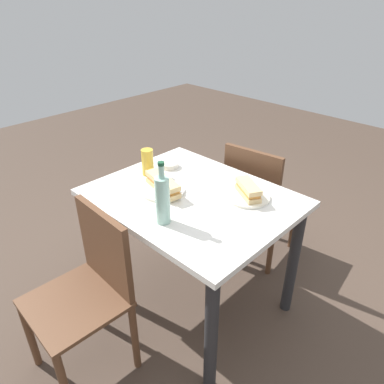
# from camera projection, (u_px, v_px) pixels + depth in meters

# --- Properties ---
(ground_plane) EXTENTS (8.00, 8.00, 0.00)m
(ground_plane) POSITION_uv_depth(u_px,v_px,m) (192.00, 299.00, 2.23)
(ground_plane) COLOR #47382D
(dining_table) EXTENTS (1.01, 0.80, 0.74)m
(dining_table) POSITION_uv_depth(u_px,v_px,m) (192.00, 216.00, 1.92)
(dining_table) COLOR silver
(dining_table) RESTS_ON ground
(chair_far) EXTENTS (0.44, 0.44, 0.84)m
(chair_far) POSITION_uv_depth(u_px,v_px,m) (257.00, 197.00, 2.36)
(chair_far) COLOR brown
(chair_far) RESTS_ON ground
(chair_near) EXTENTS (0.42, 0.42, 0.84)m
(chair_near) POSITION_uv_depth(u_px,v_px,m) (90.00, 286.00, 1.66)
(chair_near) COLOR brown
(chair_near) RESTS_ON ground
(plate_near) EXTENTS (0.22, 0.22, 0.01)m
(plate_near) POSITION_uv_depth(u_px,v_px,m) (248.00, 197.00, 1.83)
(plate_near) COLOR silver
(plate_near) RESTS_ON dining_table
(baguette_sandwich_near) EXTENTS (0.19, 0.15, 0.07)m
(baguette_sandwich_near) POSITION_uv_depth(u_px,v_px,m) (248.00, 190.00, 1.81)
(baguette_sandwich_near) COLOR #DBB77A
(baguette_sandwich_near) RESTS_ON plate_near
(knife_near) EXTENTS (0.14, 0.13, 0.01)m
(knife_near) POSITION_uv_depth(u_px,v_px,m) (257.00, 192.00, 1.85)
(knife_near) COLOR silver
(knife_near) RESTS_ON plate_near
(plate_far) EXTENTS (0.22, 0.22, 0.01)m
(plate_far) POSITION_uv_depth(u_px,v_px,m) (163.00, 191.00, 1.88)
(plate_far) COLOR silver
(plate_far) RESTS_ON dining_table
(baguette_sandwich_far) EXTENTS (0.26, 0.12, 0.07)m
(baguette_sandwich_far) POSITION_uv_depth(u_px,v_px,m) (163.00, 184.00, 1.86)
(baguette_sandwich_far) COLOR #DBB77A
(baguette_sandwich_far) RESTS_ON plate_far
(knife_far) EXTENTS (0.18, 0.01, 0.01)m
(knife_far) POSITION_uv_depth(u_px,v_px,m) (170.00, 186.00, 1.91)
(knife_far) COLOR silver
(knife_far) RESTS_ON plate_far
(water_bottle) EXTENTS (0.07, 0.07, 0.30)m
(water_bottle) POSITION_uv_depth(u_px,v_px,m) (163.00, 199.00, 1.59)
(water_bottle) COLOR #99C6B7
(water_bottle) RESTS_ON dining_table
(beer_glass) EXTENTS (0.07, 0.07, 0.15)m
(beer_glass) POSITION_uv_depth(u_px,v_px,m) (147.00, 162.00, 2.03)
(beer_glass) COLOR gold
(beer_glass) RESTS_ON dining_table
(olive_bowl) EXTENTS (0.11, 0.11, 0.03)m
(olive_bowl) POSITION_uv_depth(u_px,v_px,m) (169.00, 165.00, 2.14)
(olive_bowl) COLOR silver
(olive_bowl) RESTS_ON dining_table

